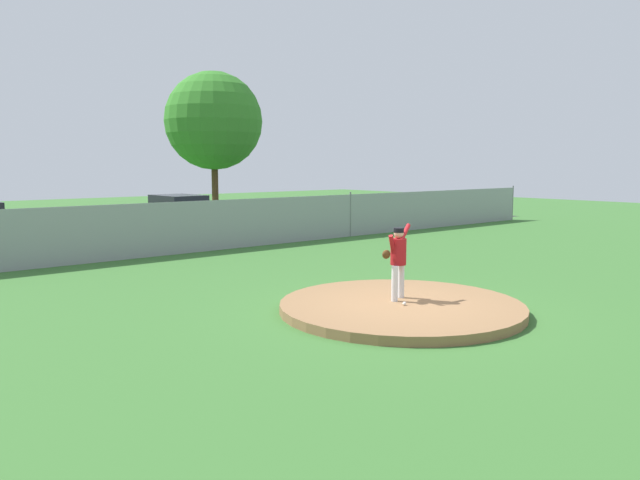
{
  "coord_description": "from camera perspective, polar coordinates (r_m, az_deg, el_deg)",
  "views": [
    {
      "loc": [
        -8.77,
        -7.96,
        2.91
      ],
      "look_at": [
        -0.33,
        2.14,
        1.26
      ],
      "focal_mm": 33.69,
      "sensor_mm": 36.0,
      "label": 1
    }
  ],
  "objects": [
    {
      "name": "parked_car_teal",
      "position": [
        25.62,
        -13.26,
        2.22
      ],
      "size": [
        1.9,
        4.18,
        1.68
      ],
      "color": "#146066",
      "rests_on": "ground_plane"
    },
    {
      "name": "asphalt_strip",
      "position": [
        24.28,
        -18.45,
        -0.11
      ],
      "size": [
        44.0,
        7.0,
        0.01
      ],
      "primitive_type": "cube",
      "color": "#2B2B2D",
      "rests_on": "ground_plane"
    },
    {
      "name": "traffic_cone_orange",
      "position": [
        23.45,
        -25.48,
        -0.05
      ],
      "size": [
        0.4,
        0.4,
        0.55
      ],
      "color": "orange",
      "rests_on": "asphalt_strip"
    },
    {
      "name": "tree_broad_right",
      "position": [
        35.44,
        -10.07,
        11.06
      ],
      "size": [
        5.56,
        5.56,
        8.2
      ],
      "color": "#4C331E",
      "rests_on": "ground_plane"
    },
    {
      "name": "ground_plane",
      "position": [
        16.74,
        -7.66,
        -2.94
      ],
      "size": [
        80.0,
        80.0,
        0.0
      ],
      "primitive_type": "plane",
      "color": "#386B2D"
    },
    {
      "name": "pitchers_mound",
      "position": [
        12.17,
        7.7,
        -6.31
      ],
      "size": [
        4.86,
        4.86,
        0.18
      ],
      "primitive_type": "cylinder",
      "color": "olive",
      "rests_on": "ground_plane"
    },
    {
      "name": "baseball",
      "position": [
        11.9,
        8.02,
        -5.99
      ],
      "size": [
        0.07,
        0.07,
        0.07
      ],
      "primitive_type": "sphere",
      "color": "white",
      "rests_on": "pitchers_mound"
    },
    {
      "name": "pitcher_youth",
      "position": [
        12.24,
        7.41,
        -1.49
      ],
      "size": [
        0.82,
        0.32,
        1.53
      ],
      "color": "silver",
      "rests_on": "pitchers_mound"
    },
    {
      "name": "chainlink_fence",
      "position": [
        20.09,
        -13.81,
        1.08
      ],
      "size": [
        39.41,
        0.07,
        1.82
      ],
      "color": "gray",
      "rests_on": "ground_plane"
    }
  ]
}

